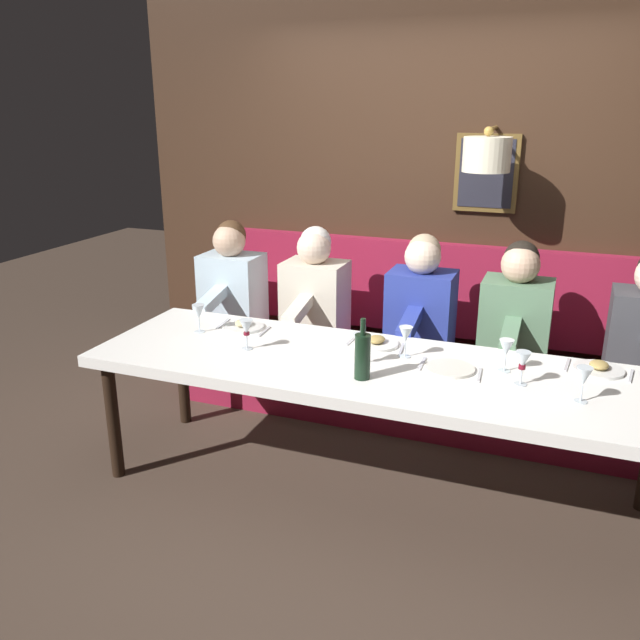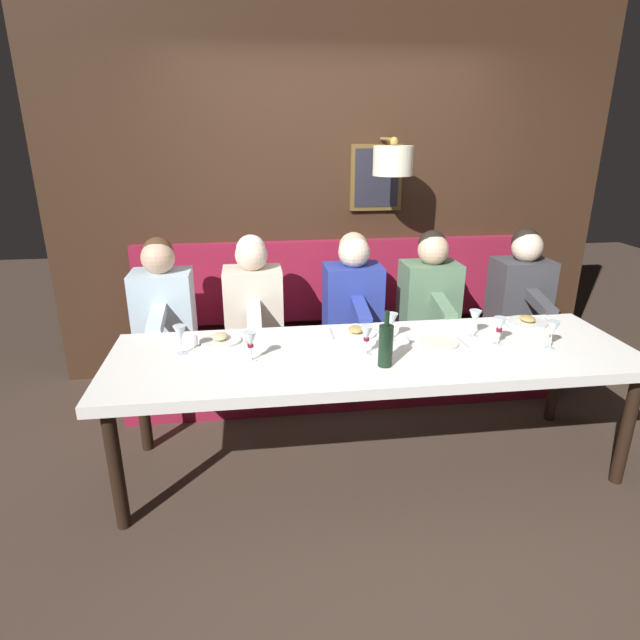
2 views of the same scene
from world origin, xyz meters
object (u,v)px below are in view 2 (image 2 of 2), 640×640
Objects in this scene: wine_glass_0 at (180,334)px; wine_glass_1 at (553,329)px; diner_far at (253,296)px; wine_glass_3 at (392,321)px; wine_glass_6 at (500,326)px; wine_glass_4 at (250,341)px; wine_glass_2 at (367,334)px; diner_near at (430,289)px; diner_farthest at (163,300)px; diner_nearest at (521,286)px; wine_bottle at (386,345)px; diner_middle at (353,292)px; dining_table at (374,361)px; wine_glass_5 at (475,318)px.

wine_glass_0 is 2.06m from wine_glass_1.
wine_glass_3 is (-0.73, -0.79, 0.04)m from diner_far.
wine_glass_6 is at bearing -93.36° from wine_glass_0.
wine_glass_2 is at bearing -89.38° from wine_glass_4.
diner_near is 1.00× the size of diner_farthest.
wine_glass_6 is (-0.88, 0.60, 0.04)m from diner_nearest.
wine_glass_4 is (0.06, 1.67, -0.00)m from wine_glass_1.
wine_glass_3 is 0.37m from wine_bottle.
diner_nearest is 4.82× the size of wine_glass_4.
diner_far is (0.00, 0.70, 0.00)m from diner_middle.
wine_glass_6 is 0.55× the size of wine_bottle.
wine_glass_1 is 0.55× the size of wine_bottle.
wine_glass_0 is (-0.78, 0.40, 0.04)m from diner_far.
wine_bottle is at bearing -105.62° from wine_glass_0.
wine_bottle is at bearing -157.77° from wine_glass_2.
wine_glass_1 is at bearing -110.30° from wine_glass_6.
dining_table is 3.69× the size of diner_nearest.
dining_table is 17.79× the size of wine_glass_1.
diner_nearest and diner_far have the same top height.
diner_farthest is 4.82× the size of wine_glass_5.
wine_glass_1 is at bearing -123.64° from wine_glass_5.
dining_table is at bearing -95.63° from wine_glass_0.
wine_glass_5 is 0.71m from wine_bottle.
diner_near is at bearing -36.23° from wine_glass_2.
wine_glass_0 and wine_glass_6 have the same top height.
wine_glass_5 is at bearing -82.32° from wine_glass_4.
diner_nearest and diner_middle have the same top height.
wine_glass_6 is at bearing -88.34° from wine_glass_4.
diner_middle is 1.08m from wine_bottle.
wine_glass_3 is at bearing 75.77° from wine_glass_6.
wine_glass_3 is 1.00× the size of wine_glass_4.
diner_near is at bearing 6.92° from wine_glass_6.
diner_farthest is 2.04m from wine_glass_5.
wine_glass_1 is 0.28m from wine_glass_6.
wine_glass_3 is (0.15, -0.13, 0.18)m from dining_table.
wine_glass_1 is (-0.98, -0.94, 0.04)m from diner_middle.
wine_glass_2 is (-0.92, 1.37, 0.04)m from diner_nearest.
diner_middle reaches higher than wine_glass_6.
wine_glass_3 is 0.55× the size of wine_bottle.
diner_nearest is 1.65m from wine_glass_2.
dining_table is at bearing 145.12° from diner_near.
wine_glass_1 is at bearing -113.50° from diner_farthest.
wine_glass_3 is at bearing -45.75° from wine_glass_2.
diner_farthest is (0.00, 1.88, 0.00)m from diner_near.
diner_near is 1.24m from wine_bottle.
wine_bottle is (-0.19, 0.71, 0.00)m from wine_glass_6.
diner_middle is at bearing -54.93° from wine_glass_0.
wine_glass_0 is (-0.78, 1.11, 0.04)m from diner_middle.
wine_glass_4 is at bearing 90.62° from wine_glass_2.
dining_table is 0.27m from wine_glass_3.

